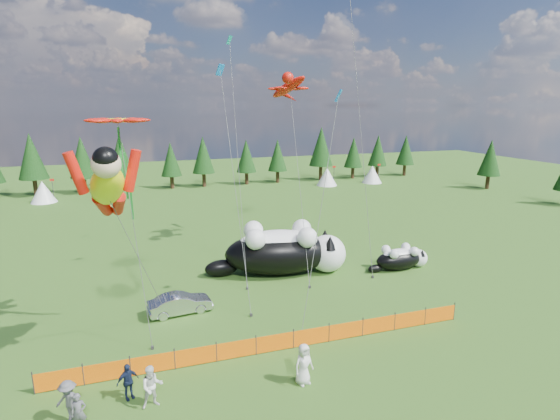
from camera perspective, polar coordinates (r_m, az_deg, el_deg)
name	(u,v)px	position (r m, az deg, el deg)	size (l,w,h in m)	color
ground	(259,324)	(26.00, -2.70, -14.69)	(160.00, 160.00, 0.00)	#14380A
safety_fence	(275,343)	(23.24, -0.66, -16.93)	(22.06, 0.06, 1.10)	#262626
tree_line	(180,162)	(67.90, -12.93, 6.16)	(90.00, 4.00, 8.00)	black
festival_tents	(259,180)	(65.32, -2.72, 3.90)	(50.00, 3.20, 2.80)	white
cat_large	(284,250)	(32.54, 0.59, -5.25)	(10.52, 5.14, 3.82)	black
cat_small	(401,258)	(34.95, 15.58, -6.05)	(5.13, 1.89, 1.85)	black
car	(180,304)	(27.61, -12.90, -11.83)	(1.32, 3.78, 1.25)	silver
spectator_a	(79,412)	(20.04, -24.80, -22.88)	(0.57, 0.38, 1.57)	#55555A
spectator_b	(152,387)	(20.20, -16.37, -21.27)	(0.91, 0.54, 1.87)	silver
spectator_c	(128,382)	(21.01, -19.27, -20.40)	(0.96, 0.49, 1.63)	#16203E
spectator_d	(69,402)	(20.49, -25.86, -21.65)	(1.19, 0.62, 1.85)	#55555A
spectator_e	(304,364)	(20.78, 3.11, -19.47)	(0.95, 0.62, 1.94)	silver
superhero_kite	(107,186)	(20.73, -21.65, 2.94)	(5.00, 7.19, 11.58)	#FFF30D
gecko_kite	(288,87)	(37.89, 1.09, 15.73)	(4.97, 13.29, 16.84)	red
flower_kite	(118,124)	(23.35, -20.41, 10.51)	(3.89, 4.03, 11.79)	red
diamond_kite_a	(221,80)	(30.17, -7.65, 16.47)	(0.94, 7.15, 15.92)	blue
diamond_kite_c	(337,108)	(25.00, 7.42, 13.13)	(3.48, 3.16, 13.69)	blue
diamond_kite_d	(231,55)	(35.86, -6.48, 19.44)	(1.36, 8.87, 19.04)	#0D9F8A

